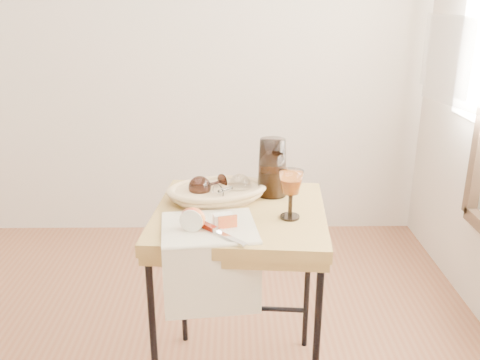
{
  "coord_description": "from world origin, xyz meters",
  "views": [
    {
      "loc": [
        0.62,
        -1.4,
        1.48
      ],
      "look_at": [
        0.64,
        0.27,
        0.88
      ],
      "focal_mm": 38.89,
      "sensor_mm": 36.0,
      "label": 1
    }
  ],
  "objects_px": {
    "goblet_lying_a": "(210,185)",
    "table_knife": "(219,231)",
    "tea_towel": "(209,227)",
    "side_table": "(240,303)",
    "pitcher": "(272,167)",
    "bread_basket": "(218,193)",
    "goblet_lying_b": "(231,188)",
    "wine_goblet": "(291,194)",
    "apple_half": "(193,218)"
  },
  "relations": [
    {
      "from": "goblet_lying_b",
      "to": "table_knife",
      "type": "bearing_deg",
      "value": -138.64
    },
    {
      "from": "table_knife",
      "to": "wine_goblet",
      "type": "bearing_deg",
      "value": 76.81
    },
    {
      "from": "pitcher",
      "to": "wine_goblet",
      "type": "relative_size",
      "value": 1.5
    },
    {
      "from": "tea_towel",
      "to": "apple_half",
      "type": "height_order",
      "value": "apple_half"
    },
    {
      "from": "side_table",
      "to": "apple_half",
      "type": "relative_size",
      "value": 9.28
    },
    {
      "from": "tea_towel",
      "to": "pitcher",
      "type": "bearing_deg",
      "value": 46.04
    },
    {
      "from": "side_table",
      "to": "bread_basket",
      "type": "distance_m",
      "value": 0.43
    },
    {
      "from": "goblet_lying_b",
      "to": "apple_half",
      "type": "height_order",
      "value": "goblet_lying_b"
    },
    {
      "from": "side_table",
      "to": "goblet_lying_a",
      "type": "distance_m",
      "value": 0.46
    },
    {
      "from": "side_table",
      "to": "table_knife",
      "type": "relative_size",
      "value": 3.43
    },
    {
      "from": "apple_half",
      "to": "table_knife",
      "type": "distance_m",
      "value": 0.1
    },
    {
      "from": "apple_half",
      "to": "bread_basket",
      "type": "bearing_deg",
      "value": 87.66
    },
    {
      "from": "bread_basket",
      "to": "wine_goblet",
      "type": "relative_size",
      "value": 1.93
    },
    {
      "from": "side_table",
      "to": "goblet_lying_a",
      "type": "height_order",
      "value": "goblet_lying_a"
    },
    {
      "from": "apple_half",
      "to": "pitcher",
      "type": "bearing_deg",
      "value": 61.56
    },
    {
      "from": "side_table",
      "to": "goblet_lying_b",
      "type": "xyz_separation_m",
      "value": [
        -0.03,
        0.08,
        0.43
      ]
    },
    {
      "from": "side_table",
      "to": "table_knife",
      "type": "height_order",
      "value": "table_knife"
    },
    {
      "from": "side_table",
      "to": "goblet_lying_b",
      "type": "relative_size",
      "value": 5.63
    },
    {
      "from": "tea_towel",
      "to": "apple_half",
      "type": "distance_m",
      "value": 0.07
    },
    {
      "from": "pitcher",
      "to": "goblet_lying_a",
      "type": "bearing_deg",
      "value": -148.96
    },
    {
      "from": "bread_basket",
      "to": "apple_half",
      "type": "xyz_separation_m",
      "value": [
        -0.07,
        -0.27,
        0.02
      ]
    },
    {
      "from": "tea_towel",
      "to": "apple_half",
      "type": "relative_size",
      "value": 3.72
    },
    {
      "from": "side_table",
      "to": "wine_goblet",
      "type": "xyz_separation_m",
      "value": [
        0.17,
        -0.07,
        0.47
      ]
    },
    {
      "from": "bread_basket",
      "to": "apple_half",
      "type": "height_order",
      "value": "apple_half"
    },
    {
      "from": "wine_goblet",
      "to": "goblet_lying_a",
      "type": "bearing_deg",
      "value": 146.24
    },
    {
      "from": "pitcher",
      "to": "bread_basket",
      "type": "bearing_deg",
      "value": -143.82
    },
    {
      "from": "table_knife",
      "to": "pitcher",
      "type": "bearing_deg",
      "value": 108.95
    },
    {
      "from": "goblet_lying_b",
      "to": "apple_half",
      "type": "xyz_separation_m",
      "value": [
        -0.12,
        -0.25,
        -0.01
      ]
    },
    {
      "from": "apple_half",
      "to": "goblet_lying_b",
      "type": "bearing_deg",
      "value": 76.82
    },
    {
      "from": "wine_goblet",
      "to": "table_knife",
      "type": "xyz_separation_m",
      "value": [
        -0.24,
        -0.14,
        -0.07
      ]
    },
    {
      "from": "table_knife",
      "to": "side_table",
      "type": "bearing_deg",
      "value": 118.76
    },
    {
      "from": "goblet_lying_a",
      "to": "wine_goblet",
      "type": "relative_size",
      "value": 0.79
    },
    {
      "from": "pitcher",
      "to": "goblet_lying_b",
      "type": "bearing_deg",
      "value": -133.47
    },
    {
      "from": "goblet_lying_a",
      "to": "apple_half",
      "type": "height_order",
      "value": "goblet_lying_a"
    },
    {
      "from": "pitcher",
      "to": "apple_half",
      "type": "height_order",
      "value": "pitcher"
    },
    {
      "from": "bread_basket",
      "to": "pitcher",
      "type": "height_order",
      "value": "pitcher"
    },
    {
      "from": "goblet_lying_a",
      "to": "wine_goblet",
      "type": "bearing_deg",
      "value": 107.04
    },
    {
      "from": "goblet_lying_a",
      "to": "apple_half",
      "type": "bearing_deg",
      "value": 42.67
    },
    {
      "from": "tea_towel",
      "to": "side_table",
      "type": "bearing_deg",
      "value": 48.38
    },
    {
      "from": "side_table",
      "to": "bread_basket",
      "type": "bearing_deg",
      "value": 128.86
    },
    {
      "from": "goblet_lying_a",
      "to": "tea_towel",
      "type": "bearing_deg",
      "value": 52.54
    },
    {
      "from": "goblet_lying_b",
      "to": "pitcher",
      "type": "relative_size",
      "value": 0.52
    },
    {
      "from": "side_table",
      "to": "pitcher",
      "type": "distance_m",
      "value": 0.53
    },
    {
      "from": "goblet_lying_a",
      "to": "table_knife",
      "type": "height_order",
      "value": "goblet_lying_a"
    },
    {
      "from": "goblet_lying_b",
      "to": "apple_half",
      "type": "distance_m",
      "value": 0.28
    },
    {
      "from": "tea_towel",
      "to": "apple_half",
      "type": "xyz_separation_m",
      "value": [
        -0.05,
        -0.02,
        0.04
      ]
    },
    {
      "from": "wine_goblet",
      "to": "table_knife",
      "type": "bearing_deg",
      "value": -150.3
    },
    {
      "from": "apple_half",
      "to": "tea_towel",
      "type": "bearing_deg",
      "value": 35.31
    },
    {
      "from": "bread_basket",
      "to": "apple_half",
      "type": "relative_size",
      "value": 4.06
    },
    {
      "from": "bread_basket",
      "to": "goblet_lying_b",
      "type": "distance_m",
      "value": 0.06
    }
  ]
}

